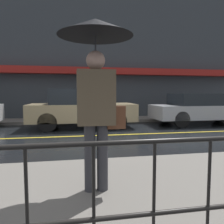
% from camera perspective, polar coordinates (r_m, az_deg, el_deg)
% --- Properties ---
extents(ground_plane, '(80.00, 80.00, 0.00)m').
position_cam_1_polar(ground_plane, '(7.41, -4.08, -6.16)').
color(ground_plane, black).
extents(sidewalk_near, '(28.00, 3.04, 0.13)m').
position_cam_1_polar(sidewalk_near, '(3.10, 5.63, -20.98)').
color(sidewalk_near, slate).
rests_on(sidewalk_near, ground_plane).
extents(sidewalk_far, '(28.00, 1.67, 0.13)m').
position_cam_1_polar(sidewalk_far, '(11.21, -6.21, -2.07)').
color(sidewalk_far, slate).
rests_on(sidewalk_far, ground_plane).
extents(lane_marking, '(25.20, 0.12, 0.01)m').
position_cam_1_polar(lane_marking, '(7.41, -4.08, -6.13)').
color(lane_marking, gold).
rests_on(lane_marking, ground_plane).
extents(building_storefront, '(28.00, 0.85, 6.99)m').
position_cam_1_polar(building_storefront, '(12.26, -6.68, 14.40)').
color(building_storefront, '#383D42').
rests_on(building_storefront, ground_plane).
extents(railing_foreground, '(12.00, 0.04, 0.97)m').
position_cam_1_polar(railing_foreground, '(1.74, 17.86, -17.78)').
color(railing_foreground, black).
rests_on(railing_foreground, sidewalk_near).
extents(pedestrian, '(0.95, 0.95, 2.22)m').
position_cam_1_polar(pedestrian, '(2.84, -4.17, 12.22)').
color(pedestrian, '#333338').
rests_on(pedestrian, sidewalk_near).
extents(car_tan, '(4.27, 1.85, 1.59)m').
position_cam_1_polar(car_tan, '(9.11, -8.03, 0.99)').
color(car_tan, tan).
rests_on(car_tan, ground_plane).
extents(car_silver, '(4.61, 1.77, 1.41)m').
position_cam_1_polar(car_silver, '(10.80, 22.29, 0.87)').
color(car_silver, '#B2B5BA').
rests_on(car_silver, ground_plane).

